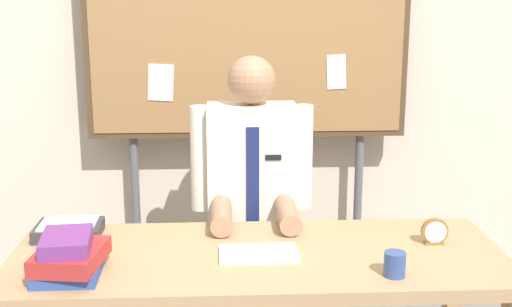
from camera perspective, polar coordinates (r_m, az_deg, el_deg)
back_wall at (r=3.66m, az=-0.83°, el=7.83°), size 6.40×0.08×2.70m
desk at (r=2.65m, az=0.19°, el=-10.09°), size 1.88×0.72×0.74m
person at (r=3.16m, az=-0.35°, el=-5.76°), size 0.55×0.56×1.44m
bulletin_board at (r=3.44m, az=-0.72°, el=10.19°), size 1.62×0.09×2.10m
book_stack at (r=2.48m, az=-15.43°, el=-8.34°), size 0.25×0.30×0.16m
open_notebook at (r=2.60m, az=0.11°, el=-8.40°), size 0.30×0.19×0.01m
desk_clock at (r=2.78m, az=14.73°, el=-6.42°), size 0.11×0.04×0.11m
coffee_mug at (r=2.46m, az=11.54°, el=-9.08°), size 0.08×0.08×0.09m
paper_tray at (r=2.88m, az=-15.42°, el=-6.16°), size 0.26×0.20×0.06m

